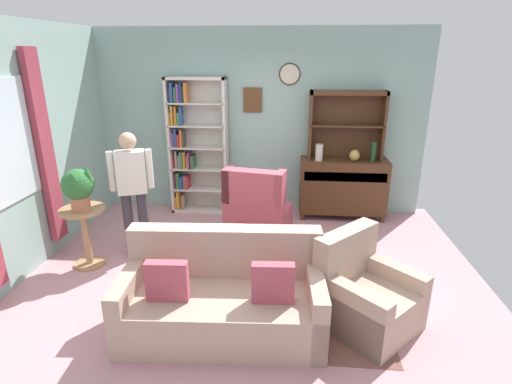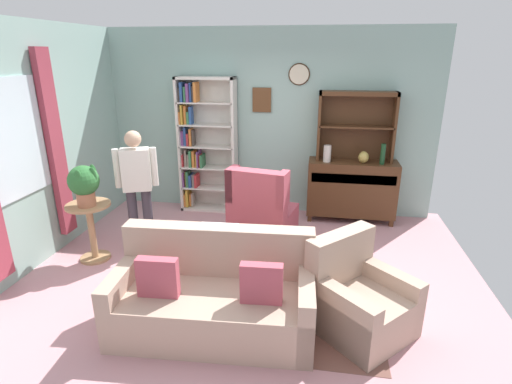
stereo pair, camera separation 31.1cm
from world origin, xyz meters
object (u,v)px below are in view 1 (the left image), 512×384
(sideboard, at_px, (343,186))
(armchair_floral, at_px, (365,296))
(vase_round, at_px, (355,155))
(couch_floral, at_px, (223,299))
(coffee_table, at_px, (241,252))
(vase_tall, at_px, (319,152))
(plant_stand, at_px, (85,231))
(book_stack, at_px, (244,246))
(bookshelf, at_px, (194,146))
(person_reading, at_px, (132,186))
(potted_plant_large, at_px, (79,187))
(sideboard_hutch, at_px, (347,116))
(bottle_wine, at_px, (373,152))
(wingback_chair, at_px, (258,214))

(sideboard, xyz_separation_m, armchair_floral, (-0.08, -2.63, -0.22))
(vase_round, relative_size, armchair_floral, 0.16)
(couch_floral, xyz_separation_m, coffee_table, (0.06, 0.83, 0.04))
(vase_tall, distance_m, couch_floral, 3.00)
(sideboard, height_order, vase_round, vase_round)
(vase_round, bearing_deg, sideboard, 152.83)
(couch_floral, xyz_separation_m, plant_stand, (-1.81, 1.03, 0.14))
(vase_tall, relative_size, vase_round, 1.44)
(vase_round, xyz_separation_m, coffee_table, (-1.45, -1.91, -0.65))
(sideboard, height_order, armchair_floral, sideboard)
(vase_round, distance_m, armchair_floral, 2.67)
(armchair_floral, bearing_deg, book_stack, 153.16)
(bookshelf, bearing_deg, person_reading, -104.96)
(vase_tall, distance_m, potted_plant_large, 3.29)
(vase_round, bearing_deg, armchair_floral, -94.72)
(coffee_table, bearing_deg, vase_tall, 63.82)
(couch_floral, height_order, book_stack, couch_floral)
(sideboard_hutch, xyz_separation_m, vase_round, (0.13, -0.18, -0.55))
(sideboard, xyz_separation_m, potted_plant_large, (-3.17, -1.84, 0.51))
(bottle_wine, bearing_deg, vase_tall, 179.34)
(vase_round, xyz_separation_m, bottle_wine, (0.26, -0.02, 0.06))
(coffee_table, distance_m, book_stack, 0.10)
(sideboard_hutch, xyz_separation_m, vase_tall, (-0.39, -0.19, -0.52))
(bottle_wine, height_order, plant_stand, bottle_wine)
(plant_stand, xyz_separation_m, potted_plant_large, (0.03, -0.05, 0.57))
(wingback_chair, distance_m, plant_stand, 2.14)
(vase_round, bearing_deg, sideboard_hutch, 126.48)
(person_reading, bearing_deg, bookshelf, 75.04)
(couch_floral, xyz_separation_m, potted_plant_large, (-1.78, 0.97, 0.70))
(vase_round, height_order, book_stack, vase_round)
(bottle_wine, bearing_deg, person_reading, -156.51)
(sideboard, relative_size, armchair_floral, 1.20)
(wingback_chair, bearing_deg, sideboard, 37.60)
(vase_tall, bearing_deg, couch_floral, -110.06)
(plant_stand, height_order, person_reading, person_reading)
(vase_tall, distance_m, person_reading, 2.70)
(sideboard, relative_size, couch_floral, 0.71)
(sideboard_hutch, height_order, potted_plant_large, sideboard_hutch)
(bookshelf, distance_m, sideboard, 2.38)
(bottle_wine, distance_m, wingback_chair, 1.95)
(sideboard, xyz_separation_m, vase_round, (0.13, -0.07, 0.50))
(coffee_table, bearing_deg, person_reading, 158.72)
(person_reading, xyz_separation_m, book_stack, (1.42, -0.58, -0.46))
(bookshelf, bearing_deg, potted_plant_large, -114.03)
(vase_tall, relative_size, book_stack, 1.41)
(bookshelf, xyz_separation_m, couch_floral, (0.92, -2.90, -0.75))
(bottle_wine, bearing_deg, sideboard, 167.11)
(couch_floral, bearing_deg, coffee_table, 85.61)
(armchair_floral, relative_size, potted_plant_large, 2.22)
(wingback_chair, xyz_separation_m, potted_plant_large, (-1.94, -0.90, 0.63))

